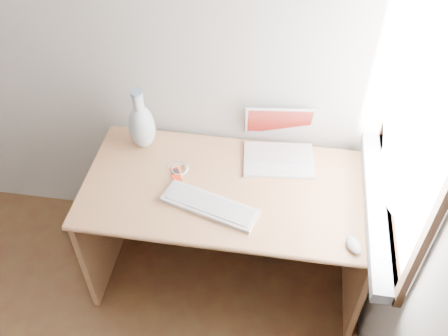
% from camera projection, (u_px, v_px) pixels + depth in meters
% --- Properties ---
extents(back_wall, '(3.50, 0.04, 2.60)m').
position_uv_depth(back_wall, '(29.00, 21.00, 2.35)').
color(back_wall, silver).
rests_on(back_wall, floor).
extents(window, '(0.11, 0.99, 1.10)m').
position_uv_depth(window, '(412.00, 121.00, 1.87)').
color(window, white).
rests_on(window, right_wall).
extents(desk, '(1.38, 0.69, 0.73)m').
position_uv_depth(desk, '(230.00, 202.00, 2.58)').
color(desk, tan).
rests_on(desk, floor).
extents(laptop, '(0.37, 0.32, 0.24)m').
position_uv_depth(laptop, '(280.00, 147.00, 2.49)').
color(laptop, white).
rests_on(laptop, desk).
extents(external_keyboard, '(0.47, 0.26, 0.02)m').
position_uv_depth(external_keyboard, '(210.00, 205.00, 2.28)').
color(external_keyboard, white).
rests_on(external_keyboard, desk).
extents(mouse, '(0.09, 0.11, 0.03)m').
position_uv_depth(mouse, '(354.00, 245.00, 2.11)').
color(mouse, white).
rests_on(mouse, desk).
extents(ipod, '(0.08, 0.10, 0.01)m').
position_uv_depth(ipod, '(176.00, 175.00, 2.42)').
color(ipod, red).
rests_on(ipod, desk).
extents(cable_coil, '(0.14, 0.14, 0.01)m').
position_uv_depth(cable_coil, '(178.00, 168.00, 2.46)').
color(cable_coil, white).
rests_on(cable_coil, desk).
extents(remote, '(0.05, 0.09, 0.01)m').
position_uv_depth(remote, '(177.00, 184.00, 2.38)').
color(remote, white).
rests_on(remote, desk).
extents(vase, '(0.13, 0.13, 0.34)m').
position_uv_depth(vase, '(141.00, 125.00, 2.48)').
color(vase, silver).
rests_on(vase, desk).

